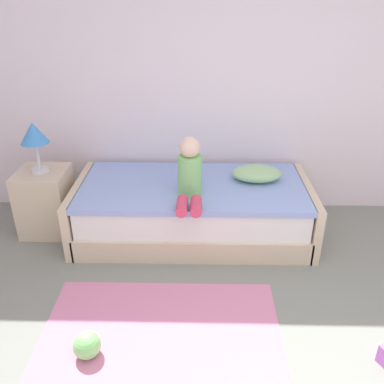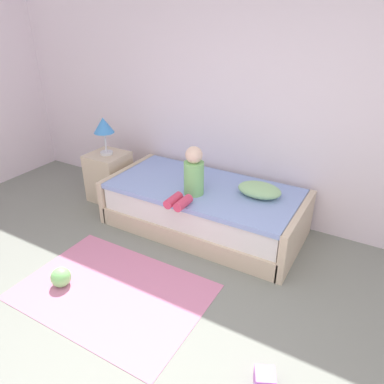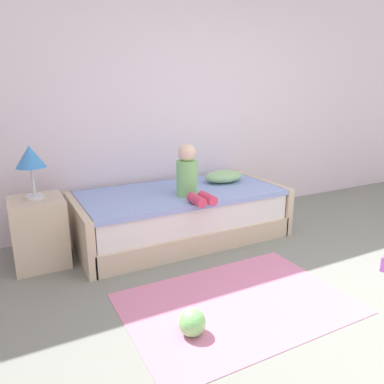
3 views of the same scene
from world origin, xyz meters
name	(u,v)px [view 1 (image 1 of 3)]	position (x,y,z in m)	size (l,w,h in m)	color
wall_rear	(257,62)	(0.00, 2.60, 1.45)	(7.20, 0.10, 2.90)	white
bed	(193,209)	(-0.57, 2.00, 0.25)	(2.11, 1.00, 0.50)	beige
nightstand	(46,201)	(-1.92, 2.02, 0.30)	(0.44, 0.44, 0.60)	beige
table_lamp	(34,135)	(-1.92, 2.02, 0.94)	(0.24, 0.24, 0.45)	silver
child_figure	(190,174)	(-0.59, 1.77, 0.70)	(0.20, 0.51, 0.50)	#7FC672
pillow	(257,173)	(0.00, 2.10, 0.56)	(0.44, 0.30, 0.13)	#99CC8C
toy_ball	(87,345)	(-1.20, 0.54, 0.09)	(0.17, 0.17, 0.17)	#7FD872
area_rug	(161,337)	(-0.76, 0.70, 0.00)	(1.60, 1.10, 0.01)	pink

